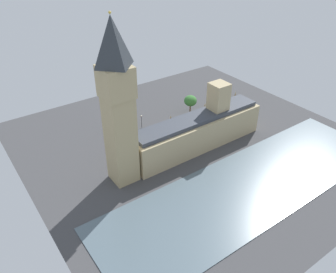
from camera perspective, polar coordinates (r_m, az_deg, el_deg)
ground_plane at (r=139.20m, az=4.19°, el=-1.21°), size 127.57×127.57×0.00m
river_thames at (r=121.44m, az=13.79°, el=-7.92°), size 33.40×114.81×0.25m
parliament_building at (r=134.65m, az=5.21°, el=1.15°), size 12.22×57.57×24.68m
clock_tower at (r=106.19m, az=-8.43°, el=5.50°), size 9.48×9.48×56.85m
car_dark_green_by_river_gate at (r=153.24m, az=5.26°, el=2.53°), size 1.94×4.08×1.74m
car_white_corner at (r=147.76m, az=-0.35°, el=1.46°), size 2.05×4.81×1.74m
double_decker_bus_kerbside at (r=137.14m, az=-5.45°, el=-0.53°), size 2.92×10.57×4.75m
pedestrian_near_tower at (r=138.78m, az=-0.08°, el=-0.87°), size 0.63×0.54×1.59m
pedestrian_under_trees at (r=154.46m, az=8.65°, el=2.49°), size 0.67×0.72×1.72m
plane_tree_trailing at (r=159.85m, az=3.78°, el=6.00°), size 5.96×5.96×8.52m
plane_tree_leading at (r=144.29m, az=-7.02°, el=2.45°), size 5.08×5.08×7.60m
street_lamp_midblock at (r=147.91m, az=-4.49°, el=2.95°), size 0.56×0.56×6.25m
street_lamp_far_end at (r=145.91m, az=-5.68°, el=2.29°), size 0.56×0.56×5.72m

